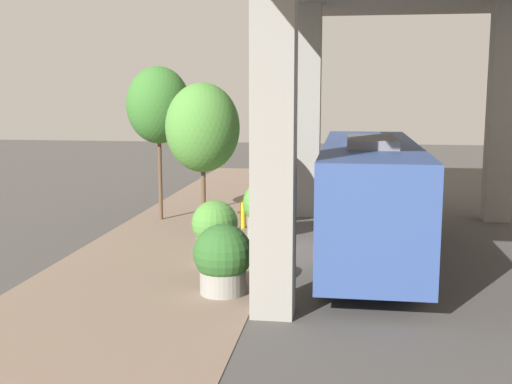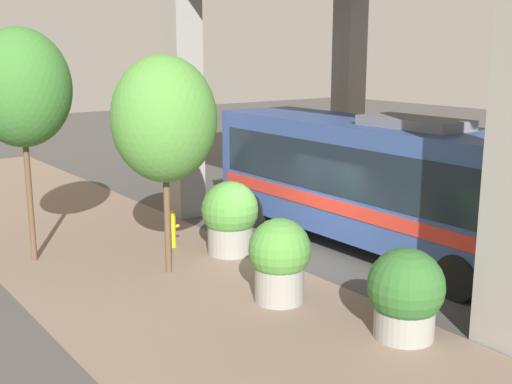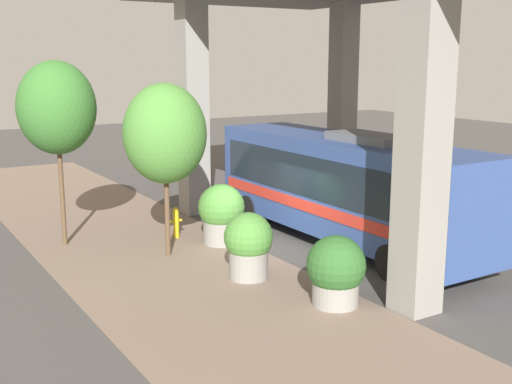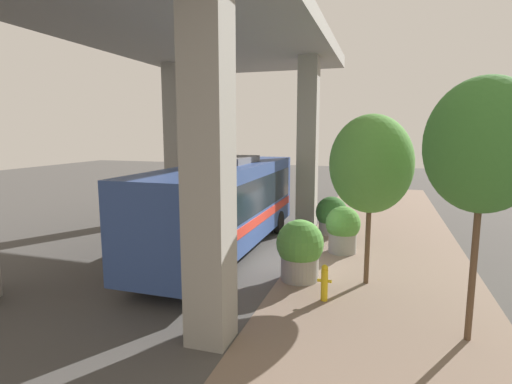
% 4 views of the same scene
% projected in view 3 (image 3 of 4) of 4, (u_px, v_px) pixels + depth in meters
% --- Properties ---
extents(ground_plane, '(80.00, 80.00, 0.00)m').
position_uv_depth(ground_plane, '(264.00, 252.00, 19.23)').
color(ground_plane, '#474442').
rests_on(ground_plane, ground).
extents(sidewalk_strip, '(6.00, 40.00, 0.02)m').
position_uv_depth(sidewalk_strip, '(173.00, 269.00, 17.68)').
color(sidewalk_strip, '#7A6656').
rests_on(sidewalk_strip, ground).
extents(overpass, '(9.40, 19.29, 8.55)m').
position_uv_depth(overpass, '(374.00, 1.00, 19.78)').
color(overpass, gray).
rests_on(overpass, ground).
extents(bus, '(2.71, 10.56, 3.56)m').
position_uv_depth(bus, '(345.00, 183.00, 19.81)').
color(bus, '#334C8C').
rests_on(bus, ground).
extents(fire_hydrant, '(0.39, 0.19, 1.02)m').
position_uv_depth(fire_hydrant, '(176.00, 222.00, 20.68)').
color(fire_hydrant, gold).
rests_on(fire_hydrant, ground).
extents(planter_front, '(1.40, 1.40, 1.69)m').
position_uv_depth(planter_front, '(336.00, 271.00, 14.94)').
color(planter_front, gray).
rests_on(planter_front, ground).
extents(planter_middle, '(1.45, 1.45, 1.90)m').
position_uv_depth(planter_middle, '(222.00, 213.00, 19.97)').
color(planter_middle, gray).
rests_on(planter_middle, ground).
extents(planter_back, '(1.30, 1.30, 1.78)m').
position_uv_depth(planter_back, '(249.00, 245.00, 16.77)').
color(planter_back, gray).
rests_on(planter_back, ground).
extents(street_tree_near, '(2.38, 2.38, 5.04)m').
position_uv_depth(street_tree_near, '(165.00, 134.00, 18.15)').
color(street_tree_near, brown).
rests_on(street_tree_near, ground).
extents(street_tree_far, '(2.34, 2.34, 5.66)m').
position_uv_depth(street_tree_far, '(57.00, 108.00, 19.13)').
color(street_tree_far, brown).
rests_on(street_tree_far, ground).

